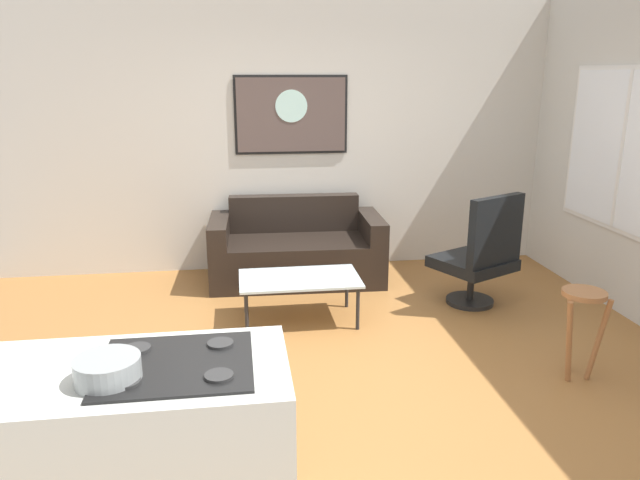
# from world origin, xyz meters

# --- Properties ---
(ground) EXTENTS (6.40, 6.40, 0.04)m
(ground) POSITION_xyz_m (0.00, 0.00, -0.02)
(ground) COLOR #976332
(back_wall) EXTENTS (6.40, 0.05, 2.80)m
(back_wall) POSITION_xyz_m (0.00, 2.42, 1.40)
(back_wall) COLOR beige
(back_wall) RESTS_ON ground
(couch) EXTENTS (1.72, 0.89, 0.80)m
(couch) POSITION_xyz_m (-0.09, 1.96, 0.29)
(couch) COLOR black
(couch) RESTS_ON ground
(coffee_table) EXTENTS (0.99, 0.58, 0.38)m
(coffee_table) POSITION_xyz_m (-0.17, 0.90, 0.36)
(coffee_table) COLOR silver
(coffee_table) RESTS_ON ground
(armchair) EXTENTS (0.80, 0.79, 1.02)m
(armchair) POSITION_xyz_m (1.44, 1.00, 0.48)
(armchair) COLOR black
(armchair) RESTS_ON ground
(bar_stool) EXTENTS (0.33, 0.32, 0.63)m
(bar_stool) POSITION_xyz_m (1.59, -0.33, 0.47)
(bar_stool) COLOR #9A6239
(bar_stool) RESTS_ON ground
(kitchen_counter) EXTENTS (1.38, 0.66, 0.92)m
(kitchen_counter) POSITION_xyz_m (-1.17, -1.54, 0.45)
(kitchen_counter) COLOR silver
(kitchen_counter) RESTS_ON ground
(mixing_bowl) EXTENTS (0.25, 0.25, 0.10)m
(mixing_bowl) POSITION_xyz_m (-1.16, -1.63, 0.95)
(mixing_bowl) COLOR #909697
(mixing_bowl) RESTS_ON kitchen_counter
(wall_painting) EXTENTS (1.15, 0.03, 0.78)m
(wall_painting) POSITION_xyz_m (-0.08, 2.38, 1.61)
(wall_painting) COLOR black
(window) EXTENTS (0.03, 1.61, 1.40)m
(window) POSITION_xyz_m (2.59, 0.90, 1.38)
(window) COLOR silver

